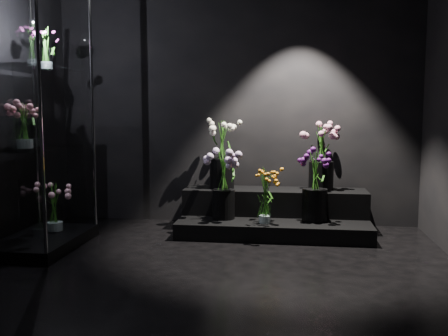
# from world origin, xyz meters

# --- Properties ---
(floor) EXTENTS (4.00, 4.00, 0.00)m
(floor) POSITION_xyz_m (0.00, 0.00, 0.00)
(floor) COLOR black
(floor) RESTS_ON ground
(wall_back) EXTENTS (4.00, 0.00, 4.00)m
(wall_back) POSITION_xyz_m (0.00, 2.00, 1.40)
(wall_back) COLOR black
(wall_back) RESTS_ON floor
(wall_front) EXTENTS (4.00, 0.00, 4.00)m
(wall_front) POSITION_xyz_m (0.00, -2.00, 1.40)
(wall_front) COLOR black
(wall_front) RESTS_ON floor
(display_riser) EXTENTS (1.93, 0.86, 0.43)m
(display_riser) POSITION_xyz_m (0.45, 1.61, 0.18)
(display_riser) COLOR black
(display_riser) RESTS_ON floor
(display_case) EXTENTS (0.65, 1.09, 2.40)m
(display_case) POSITION_xyz_m (-1.65, 0.70, 1.20)
(display_case) COLOR black
(display_case) RESTS_ON floor
(bouquet_orange_bells) EXTENTS (0.35, 0.35, 0.54)m
(bouquet_orange_bells) POSITION_xyz_m (0.37, 1.28, 0.44)
(bouquet_orange_bells) COLOR white
(bouquet_orange_bells) RESTS_ON display_riser
(bouquet_lilac) EXTENTS (0.47, 0.47, 0.69)m
(bouquet_lilac) POSITION_xyz_m (-0.06, 1.43, 0.57)
(bouquet_lilac) COLOR black
(bouquet_lilac) RESTS_ON display_riser
(bouquet_purple) EXTENTS (0.34, 0.34, 0.71)m
(bouquet_purple) POSITION_xyz_m (0.86, 1.45, 0.54)
(bouquet_purple) COLOR black
(bouquet_purple) RESTS_ON display_riser
(bouquet_cream_roses) EXTENTS (0.45, 0.45, 0.72)m
(bouquet_cream_roses) POSITION_xyz_m (-0.12, 1.74, 0.83)
(bouquet_cream_roses) COLOR black
(bouquet_cream_roses) RESTS_ON display_riser
(bouquet_pink_roses) EXTENTS (0.48, 0.48, 0.69)m
(bouquet_pink_roses) POSITION_xyz_m (0.94, 1.76, 0.82)
(bouquet_pink_roses) COLOR black
(bouquet_pink_roses) RESTS_ON display_riser
(bouquet_case_pink) EXTENTS (0.38, 0.38, 0.39)m
(bouquet_case_pink) POSITION_xyz_m (-1.69, 0.54, 1.14)
(bouquet_case_pink) COLOR white
(bouquet_case_pink) RESTS_ON display_case
(bouquet_case_magenta) EXTENTS (0.30, 0.30, 0.38)m
(bouquet_case_magenta) POSITION_xyz_m (-1.62, 0.86, 1.84)
(bouquet_case_magenta) COLOR white
(bouquet_case_magenta) RESTS_ON display_case
(bouquet_case_base_pink) EXTENTS (0.43, 0.43, 0.47)m
(bouquet_case_base_pink) POSITION_xyz_m (-1.63, 0.90, 0.36)
(bouquet_case_base_pink) COLOR white
(bouquet_case_base_pink) RESTS_ON display_case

